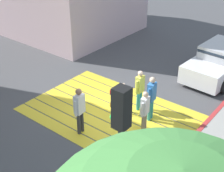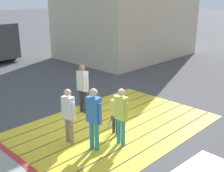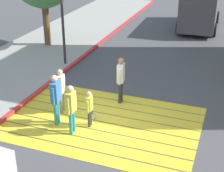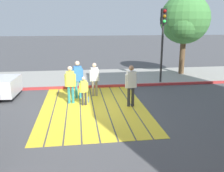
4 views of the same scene
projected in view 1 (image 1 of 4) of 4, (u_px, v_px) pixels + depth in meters
The scene contains 10 objects.
ground_plane at pixel (110, 113), 12.45m from camera, with size 120.00×120.00×0.00m, color #4C4C4F.
crosswalk_stripes at pixel (110, 113), 12.45m from camera, with size 6.40×4.35×0.01m.
curb_painted at pixel (187, 145), 10.66m from camera, with size 0.16×40.00×0.13m, color #BC3333.
car_parked_near_curb at pixel (220, 61), 14.89m from camera, with size 2.16×4.39×1.57m.
traffic_light_corner at pixel (120, 142), 6.17m from camera, with size 0.39×0.28×4.24m.
pedestrian_adult_lead at pixel (140, 87), 12.24m from camera, with size 0.22×0.49×1.68m.
pedestrian_adult_trailing at pixel (145, 109), 10.97m from camera, with size 0.25×0.48×1.63m.
pedestrian_adult_side at pixel (151, 95), 11.60m from camera, with size 0.27×0.52×1.78m.
pedestrian_teen_behind at pixel (80, 108), 10.89m from camera, with size 0.26×0.52×1.78m.
pedestrian_child_with_racket at pixel (123, 96), 12.17m from camera, with size 0.28×0.40×1.28m.
Camera 1 is at (-6.47, 8.09, 6.99)m, focal length 51.36 mm.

